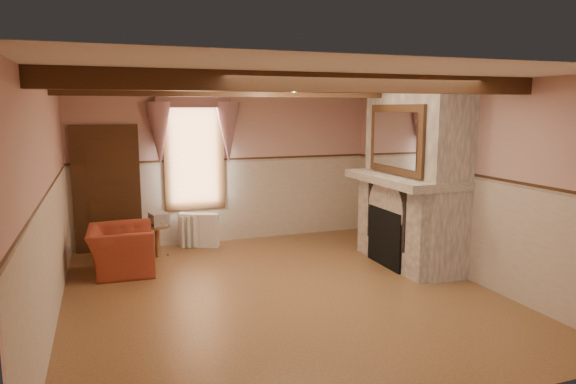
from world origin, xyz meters
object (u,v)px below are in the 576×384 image
object	(u,v)px
radiator	(199,230)
oil_lamp	(392,163)
armchair	(121,250)
bowl	(400,171)
mantel_clock	(379,163)
side_table	(157,241)

from	to	relation	value
radiator	oil_lamp	xyz separation A→B (m)	(2.84, -1.72, 1.26)
armchair	bowl	distance (m)	4.44
mantel_clock	oil_lamp	world-z (taller)	oil_lamp
radiator	bowl	size ratio (longest dim) A/B	1.94
radiator	oil_lamp	world-z (taller)	oil_lamp
side_table	bowl	size ratio (longest dim) A/B	1.52
side_table	bowl	xyz separation A→B (m)	(3.61, -1.57, 1.19)
bowl	oil_lamp	bearing A→B (deg)	90.00
side_table	radiator	world-z (taller)	radiator
armchair	oil_lamp	world-z (taller)	oil_lamp
side_table	oil_lamp	bearing A→B (deg)	-19.92
radiator	oil_lamp	bearing A→B (deg)	-6.26
side_table	radiator	xyz separation A→B (m)	(0.76, 0.41, 0.02)
armchair	bowl	world-z (taller)	bowl
bowl	side_table	bearing A→B (deg)	156.52
side_table	oil_lamp	world-z (taller)	oil_lamp
armchair	mantel_clock	size ratio (longest dim) A/B	4.43
side_table	radiator	distance (m)	0.87
oil_lamp	side_table	bearing A→B (deg)	160.08
mantel_clock	bowl	bearing A→B (deg)	-90.00
armchair	mantel_clock	bearing A→B (deg)	-91.16
radiator	bowl	xyz separation A→B (m)	(2.84, -1.98, 1.16)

